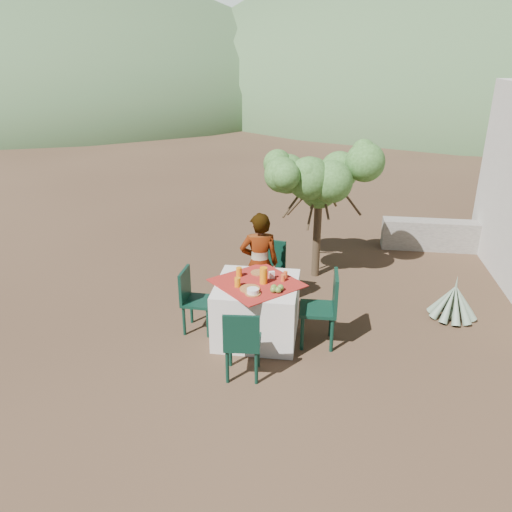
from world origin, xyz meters
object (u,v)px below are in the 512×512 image
(chair_left, at_px, (193,297))
(chair_right, at_px, (325,305))
(table, at_px, (257,309))
(shrub_tree, at_px, (323,184))
(person, at_px, (259,264))
(juice_pitcher, at_px, (264,275))
(chair_near, at_px, (242,342))
(chair_far, at_px, (270,268))
(agave, at_px, (453,302))

(chair_left, relative_size, chair_right, 0.88)
(table, distance_m, chair_left, 0.85)
(shrub_tree, bearing_deg, chair_right, -87.07)
(person, distance_m, shrub_tree, 1.81)
(table, relative_size, juice_pitcher, 6.16)
(chair_near, relative_size, chair_right, 0.89)
(chair_near, relative_size, chair_left, 1.01)
(chair_left, xyz_separation_m, chair_right, (1.70, -0.10, 0.06))
(table, bearing_deg, shrub_tree, 70.02)
(table, relative_size, chair_far, 1.45)
(chair_far, bearing_deg, chair_near, -82.56)
(chair_near, relative_size, shrub_tree, 0.45)
(table, relative_size, chair_right, 1.35)
(shrub_tree, xyz_separation_m, juice_pitcher, (-0.66, -2.07, -0.66))
(table, xyz_separation_m, shrub_tree, (0.75, 2.06, 1.15))
(chair_far, distance_m, chair_near, 1.98)
(chair_left, bearing_deg, shrub_tree, -36.00)
(person, height_order, agave, person)
(chair_near, height_order, chair_left, chair_near)
(table, relative_size, shrub_tree, 0.67)
(chair_near, xyz_separation_m, chair_left, (-0.81, 0.97, -0.00))
(table, distance_m, juice_pitcher, 0.50)
(chair_far, bearing_deg, chair_left, -121.75)
(chair_far, height_order, person, person)
(chair_left, distance_m, juice_pitcher, 1.01)
(agave, bearing_deg, person, -175.41)
(chair_far, height_order, shrub_tree, shrub_tree)
(person, bearing_deg, chair_near, 78.87)
(table, height_order, shrub_tree, shrub_tree)
(chair_left, bearing_deg, juice_pitcher, -90.71)
(chair_left, xyz_separation_m, juice_pitcher, (0.93, -0.05, 0.39))
(table, bearing_deg, chair_far, 87.71)
(juice_pitcher, bearing_deg, chair_left, 177.12)
(chair_near, bearing_deg, shrub_tree, -109.32)
(chair_right, distance_m, shrub_tree, 2.35)
(table, bearing_deg, juice_pitcher, -8.38)
(chair_left, relative_size, agave, 1.22)
(chair_left, xyz_separation_m, agave, (3.46, 0.82, -0.24))
(table, bearing_deg, chair_left, 177.68)
(person, bearing_deg, chair_right, 130.03)
(shrub_tree, bearing_deg, agave, -32.69)
(chair_right, bearing_deg, agave, 115.85)
(table, xyz_separation_m, person, (-0.06, 0.64, 0.35))
(chair_left, height_order, juice_pitcher, juice_pitcher)
(shrub_tree, height_order, agave, shrub_tree)
(chair_left, bearing_deg, chair_near, -137.89)
(chair_far, distance_m, chair_left, 1.34)
(chair_left, relative_size, person, 0.58)
(shrub_tree, bearing_deg, table, -109.98)
(person, distance_m, agave, 2.73)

